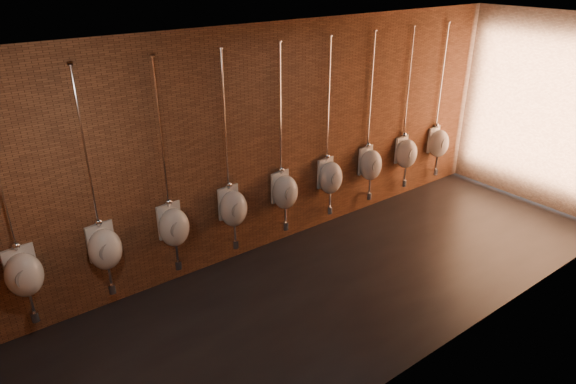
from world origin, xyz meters
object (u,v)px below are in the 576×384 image
urinal_7 (406,153)px  urinal_8 (438,142)px  urinal_3 (233,207)px  urinal_4 (285,191)px  urinal_0 (24,273)px  urinal_5 (330,177)px  urinal_6 (370,164)px  urinal_1 (105,248)px  urinal_2 (174,226)px

urinal_7 → urinal_8: bearing=0.0°
urinal_3 → urinal_8: 4.36m
urinal_8 → urinal_4: bearing=180.0°
urinal_0 → urinal_8: same height
urinal_3 → urinal_5: 1.74m
urinal_0 → urinal_4: same height
urinal_6 → urinal_7: (0.87, 0.00, 0.00)m
urinal_1 → urinal_8: 6.11m
urinal_2 → urinal_3: (0.87, 0.00, 0.00)m
urinal_0 → urinal_5: (4.36, 0.00, 0.00)m
urinal_3 → urinal_4: (0.87, 0.00, 0.00)m
urinal_3 → urinal_8: same height
urinal_2 → urinal_5: 2.62m
urinal_3 → urinal_7: 3.49m
urinal_0 → urinal_6: same height
urinal_1 → urinal_2: same height
urinal_6 → urinal_8: size_ratio=1.00×
urinal_5 → urinal_3: bearing=180.0°
urinal_0 → urinal_3: size_ratio=1.00×
urinal_2 → urinal_7: same height
urinal_1 → urinal_8: bearing=0.0°
urinal_4 → urinal_7: size_ratio=1.00×
urinal_3 → urinal_6: 2.62m
urinal_0 → urinal_3: 2.62m
urinal_3 → urinal_8: size_ratio=1.00×
urinal_1 → urinal_5: 3.49m
urinal_5 → urinal_8: 2.62m
urinal_0 → urinal_4: (3.49, 0.00, 0.00)m
urinal_1 → urinal_6: bearing=0.0°
urinal_0 → urinal_3: (2.62, 0.00, 0.00)m
urinal_3 → urinal_7: (3.49, 0.00, 0.00)m
urinal_0 → urinal_6: bearing=0.0°
urinal_8 → urinal_7: bearing=180.0°
urinal_4 → urinal_6: size_ratio=1.00×
urinal_7 → urinal_3: bearing=180.0°
urinal_2 → urinal_5: same height
urinal_0 → urinal_2: size_ratio=1.00×
urinal_3 → urinal_5: (1.74, 0.00, 0.00)m
urinal_4 → urinal_2: bearing=180.0°
urinal_3 → urinal_0: bearing=180.0°
urinal_1 → urinal_2: bearing=0.0°
urinal_1 → urinal_2: size_ratio=1.00×
urinal_6 → urinal_3: bearing=180.0°
urinal_1 → urinal_4: same height
urinal_2 → urinal_5: bearing=0.0°
urinal_4 → urinal_8: bearing=0.0°
urinal_4 → urinal_5: 0.87m
urinal_4 → urinal_8: 3.49m
urinal_2 → urinal_1: bearing=180.0°
urinal_7 → urinal_8: (0.87, 0.00, 0.00)m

